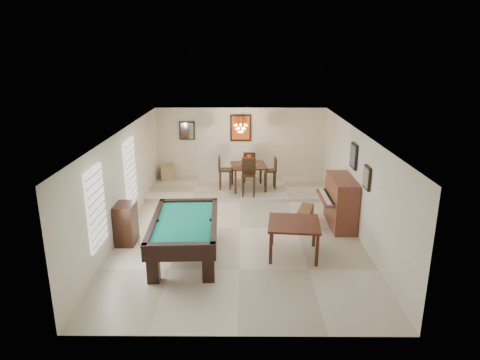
{
  "coord_description": "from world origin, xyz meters",
  "views": [
    {
      "loc": [
        0.07,
        -10.5,
        4.54
      ],
      "look_at": [
        0.0,
        0.6,
        1.15
      ],
      "focal_mm": 32.0,
      "sensor_mm": 36.0,
      "label": 1
    }
  ],
  "objects_px": {
    "flower_vase": "(249,158)",
    "dining_chair_west": "(225,172)",
    "apothecary_chest": "(126,224)",
    "dining_chair_north": "(249,167)",
    "corner_bench": "(167,172)",
    "dining_table": "(249,175)",
    "pool_table": "(185,239)",
    "upright_piano": "(335,202)",
    "chandelier": "(241,125)",
    "piano_bench": "(305,216)",
    "dining_chair_south": "(249,178)",
    "square_table": "(293,239)",
    "dining_chair_east": "(270,173)"
  },
  "relations": [
    {
      "from": "dining_chair_south",
      "to": "dining_chair_north",
      "type": "distance_m",
      "value": 1.5
    },
    {
      "from": "apothecary_chest",
      "to": "dining_chair_west",
      "type": "distance_m",
      "value": 4.53
    },
    {
      "from": "flower_vase",
      "to": "chandelier",
      "type": "bearing_deg",
      "value": 150.36
    },
    {
      "from": "dining_chair_west",
      "to": "chandelier",
      "type": "distance_m",
      "value": 1.62
    },
    {
      "from": "upright_piano",
      "to": "piano_bench",
      "type": "distance_m",
      "value": 0.88
    },
    {
      "from": "upright_piano",
      "to": "corner_bench",
      "type": "relative_size",
      "value": 2.98
    },
    {
      "from": "pool_table",
      "to": "square_table",
      "type": "distance_m",
      "value": 2.47
    },
    {
      "from": "upright_piano",
      "to": "chandelier",
      "type": "height_order",
      "value": "chandelier"
    },
    {
      "from": "corner_bench",
      "to": "apothecary_chest",
      "type": "bearing_deg",
      "value": -91.58
    },
    {
      "from": "pool_table",
      "to": "upright_piano",
      "type": "bearing_deg",
      "value": 24.04
    },
    {
      "from": "flower_vase",
      "to": "dining_chair_east",
      "type": "xyz_separation_m",
      "value": [
        0.71,
        0.01,
        -0.52
      ]
    },
    {
      "from": "apothecary_chest",
      "to": "dining_chair_north",
      "type": "xyz_separation_m",
      "value": [
        3.06,
        4.7,
        0.17
      ]
    },
    {
      "from": "square_table",
      "to": "chandelier",
      "type": "bearing_deg",
      "value": 104.66
    },
    {
      "from": "pool_table",
      "to": "apothecary_chest",
      "type": "xyz_separation_m",
      "value": [
        -1.53,
        0.76,
        0.05
      ]
    },
    {
      "from": "square_table",
      "to": "upright_piano",
      "type": "height_order",
      "value": "upright_piano"
    },
    {
      "from": "square_table",
      "to": "piano_bench",
      "type": "distance_m",
      "value": 1.87
    },
    {
      "from": "dining_table",
      "to": "corner_bench",
      "type": "bearing_deg",
      "value": 159.69
    },
    {
      "from": "dining_table",
      "to": "flower_vase",
      "type": "bearing_deg",
      "value": 0.0
    },
    {
      "from": "dining_chair_south",
      "to": "dining_chair_north",
      "type": "xyz_separation_m",
      "value": [
        0.05,
        1.49,
        -0.04
      ]
    },
    {
      "from": "square_table",
      "to": "corner_bench",
      "type": "bearing_deg",
      "value": 124.33
    },
    {
      "from": "dining_chair_south",
      "to": "dining_chair_north",
      "type": "relative_size",
      "value": 1.07
    },
    {
      "from": "upright_piano",
      "to": "apothecary_chest",
      "type": "height_order",
      "value": "upright_piano"
    },
    {
      "from": "piano_bench",
      "to": "dining_chair_west",
      "type": "xyz_separation_m",
      "value": [
        -2.27,
        2.76,
        0.44
      ]
    },
    {
      "from": "apothecary_chest",
      "to": "dining_table",
      "type": "relative_size",
      "value": 0.89
    },
    {
      "from": "apothecary_chest",
      "to": "flower_vase",
      "type": "height_order",
      "value": "flower_vase"
    },
    {
      "from": "flower_vase",
      "to": "corner_bench",
      "type": "bearing_deg",
      "value": 159.69
    },
    {
      "from": "flower_vase",
      "to": "corner_bench",
      "type": "distance_m",
      "value": 3.18
    },
    {
      "from": "corner_bench",
      "to": "flower_vase",
      "type": "bearing_deg",
      "value": -20.31
    },
    {
      "from": "dining_chair_west",
      "to": "dining_chair_north",
      "type": "bearing_deg",
      "value": -45.37
    },
    {
      "from": "dining_chair_north",
      "to": "square_table",
      "type": "bearing_deg",
      "value": 101.8
    },
    {
      "from": "dining_table",
      "to": "dining_chair_north",
      "type": "xyz_separation_m",
      "value": [
        0.04,
        0.74,
        0.08
      ]
    },
    {
      "from": "pool_table",
      "to": "corner_bench",
      "type": "distance_m",
      "value": 5.95
    },
    {
      "from": "pool_table",
      "to": "dining_chair_north",
      "type": "distance_m",
      "value": 5.67
    },
    {
      "from": "square_table",
      "to": "flower_vase",
      "type": "distance_m",
      "value": 4.74
    },
    {
      "from": "corner_bench",
      "to": "dining_table",
      "type": "bearing_deg",
      "value": -20.31
    },
    {
      "from": "flower_vase",
      "to": "dining_chair_west",
      "type": "xyz_separation_m",
      "value": [
        -0.77,
        -0.03,
        -0.48
      ]
    },
    {
      "from": "square_table",
      "to": "dining_chair_north",
      "type": "xyz_separation_m",
      "value": [
        -0.93,
        5.31,
        0.27
      ]
    },
    {
      "from": "upright_piano",
      "to": "dining_table",
      "type": "height_order",
      "value": "upright_piano"
    },
    {
      "from": "dining_chair_north",
      "to": "dining_chair_west",
      "type": "distance_m",
      "value": 1.12
    },
    {
      "from": "apothecary_chest",
      "to": "dining_chair_west",
      "type": "bearing_deg",
      "value": 60.15
    },
    {
      "from": "upright_piano",
      "to": "piano_bench",
      "type": "xyz_separation_m",
      "value": [
        -0.77,
        0.03,
        -0.43
      ]
    },
    {
      "from": "square_table",
      "to": "piano_bench",
      "type": "height_order",
      "value": "square_table"
    },
    {
      "from": "upright_piano",
      "to": "piano_bench",
      "type": "bearing_deg",
      "value": 177.4
    },
    {
      "from": "flower_vase",
      "to": "dining_table",
      "type": "bearing_deg",
      "value": 0.0
    },
    {
      "from": "dining_chair_north",
      "to": "dining_chair_west",
      "type": "relative_size",
      "value": 0.99
    },
    {
      "from": "pool_table",
      "to": "dining_chair_west",
      "type": "relative_size",
      "value": 2.41
    },
    {
      "from": "dining_table",
      "to": "upright_piano",
      "type": "bearing_deg",
      "value": -51.3
    },
    {
      "from": "apothecary_chest",
      "to": "corner_bench",
      "type": "height_order",
      "value": "apothecary_chest"
    },
    {
      "from": "dining_chair_west",
      "to": "piano_bench",
      "type": "bearing_deg",
      "value": -139.57
    },
    {
      "from": "piano_bench",
      "to": "dining_chair_east",
      "type": "bearing_deg",
      "value": 105.75
    }
  ]
}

